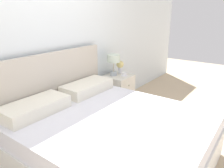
{
  "coord_description": "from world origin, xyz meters",
  "views": [
    {
      "loc": [
        -1.7,
        -2.23,
        1.63
      ],
      "look_at": [
        0.61,
        -0.54,
        0.69
      ],
      "focal_mm": 35.0,
      "sensor_mm": 36.0,
      "label": 1
    }
  ],
  "objects_px": {
    "bed": "(107,136)",
    "nightstand": "(118,93)",
    "table_lamp": "(114,60)",
    "teacup": "(124,74)",
    "flower_vase": "(120,66)"
  },
  "relations": [
    {
      "from": "bed",
      "to": "teacup",
      "type": "bearing_deg",
      "value": 25.43
    },
    {
      "from": "nightstand",
      "to": "teacup",
      "type": "relative_size",
      "value": 5.43
    },
    {
      "from": "flower_vase",
      "to": "teacup",
      "type": "bearing_deg",
      "value": -122.81
    },
    {
      "from": "bed",
      "to": "nightstand",
      "type": "xyz_separation_m",
      "value": [
        1.22,
        0.69,
        0.0
      ]
    },
    {
      "from": "bed",
      "to": "nightstand",
      "type": "height_order",
      "value": "bed"
    },
    {
      "from": "flower_vase",
      "to": "nightstand",
      "type": "bearing_deg",
      "value": -156.65
    },
    {
      "from": "table_lamp",
      "to": "teacup",
      "type": "height_order",
      "value": "table_lamp"
    },
    {
      "from": "flower_vase",
      "to": "teacup",
      "type": "height_order",
      "value": "flower_vase"
    },
    {
      "from": "table_lamp",
      "to": "flower_vase",
      "type": "height_order",
      "value": "table_lamp"
    },
    {
      "from": "table_lamp",
      "to": "nightstand",
      "type": "bearing_deg",
      "value": -63.66
    },
    {
      "from": "nightstand",
      "to": "teacup",
      "type": "distance_m",
      "value": 0.35
    },
    {
      "from": "nightstand",
      "to": "teacup",
      "type": "bearing_deg",
      "value": -58.15
    },
    {
      "from": "table_lamp",
      "to": "flower_vase",
      "type": "relative_size",
      "value": 1.6
    },
    {
      "from": "nightstand",
      "to": "flower_vase",
      "type": "bearing_deg",
      "value": 23.35
    },
    {
      "from": "flower_vase",
      "to": "teacup",
      "type": "xyz_separation_m",
      "value": [
        -0.09,
        -0.15,
        -0.11
      ]
    }
  ]
}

